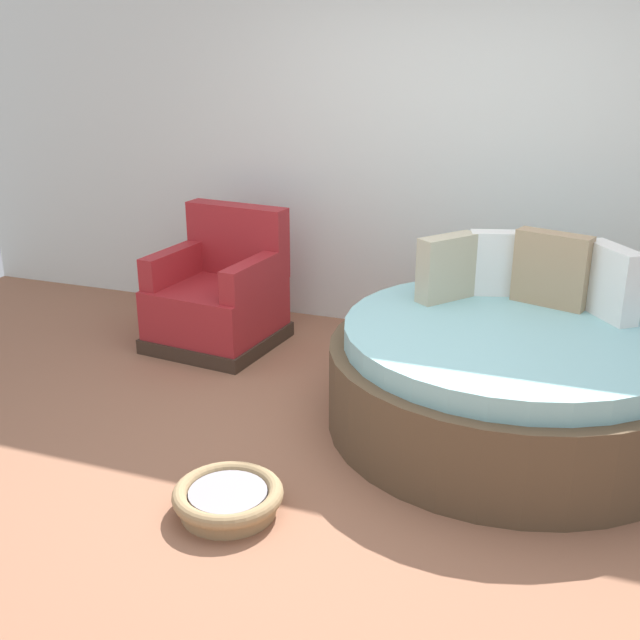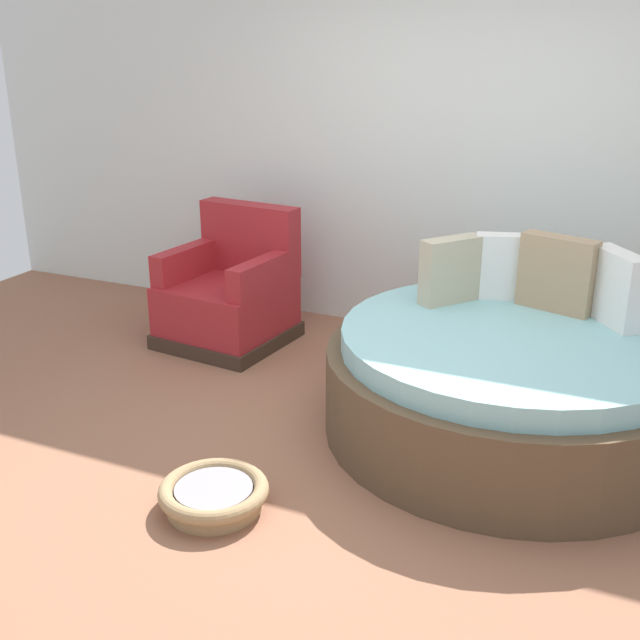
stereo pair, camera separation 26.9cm
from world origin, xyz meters
name	(u,v)px [view 1 (the left image)]	position (x,y,z in m)	size (l,w,h in m)	color
ground_plane	(358,463)	(0.00, 0.00, -0.01)	(8.00, 8.00, 0.02)	#936047
back_wall	(453,114)	(0.00, 2.04, 1.55)	(8.00, 0.12, 3.11)	silver
round_daybed	(510,375)	(0.66, 0.66, 0.31)	(1.98, 1.98, 1.02)	brown
red_armchair	(220,298)	(-1.41, 1.23, 0.33)	(0.88, 0.88, 0.94)	#38281E
pet_basket	(228,498)	(-0.42, -0.63, 0.07)	(0.51, 0.51, 0.13)	#9E7F56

